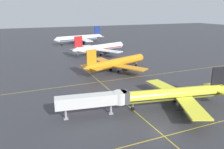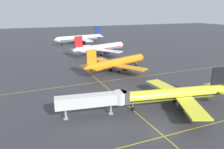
% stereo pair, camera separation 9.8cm
% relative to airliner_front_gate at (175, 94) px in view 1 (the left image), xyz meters
% --- Properties ---
extents(ground_plane, '(600.00, 600.00, 0.00)m').
position_rel_airliner_front_gate_xyz_m(ground_plane, '(-11.17, -8.97, -3.44)').
color(ground_plane, '#333338').
extents(airliner_front_gate, '(32.29, 27.49, 10.07)m').
position_rel_airliner_front_gate_xyz_m(airliner_front_gate, '(0.00, 0.00, 0.00)').
color(airliner_front_gate, yellow).
rests_on(airliner_front_gate, ground).
extents(airliner_second_row, '(33.24, 28.46, 10.65)m').
position_rel_airliner_front_gate_xyz_m(airliner_second_row, '(0.21, 37.55, 0.20)').
color(airliner_second_row, orange).
rests_on(airliner_second_row, ground).
extents(airliner_third_row, '(36.19, 30.97, 11.57)m').
position_rel_airliner_front_gate_xyz_m(airliner_third_row, '(5.73, 73.06, 0.51)').
color(airliner_third_row, white).
rests_on(airliner_third_row, ground).
extents(airliner_far_left_stand, '(40.06, 34.01, 12.53)m').
position_rel_airliner_front_gate_xyz_m(airliner_far_left_stand, '(6.18, 117.74, 0.84)').
color(airliner_far_left_stand, white).
rests_on(airliner_far_left_stand, ground).
extents(taxiway_markings, '(125.88, 83.73, 0.01)m').
position_rel_airliner_front_gate_xyz_m(taxiway_markings, '(-11.17, 8.06, -3.43)').
color(taxiway_markings, yellow).
rests_on(taxiway_markings, ground).
extents(jet_bridge, '(17.86, 5.43, 5.58)m').
position_rel_airliner_front_gate_xyz_m(jet_bridge, '(-20.27, 3.07, 0.62)').
color(jet_bridge, silver).
rests_on(jet_bridge, ground).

